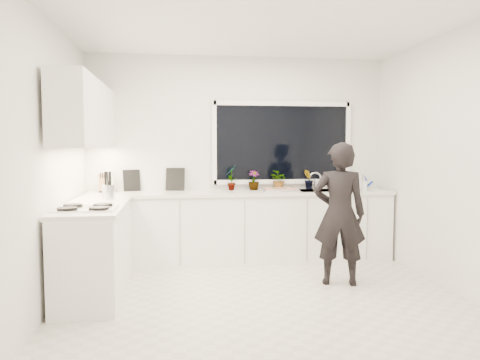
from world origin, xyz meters
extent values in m
cube|color=beige|center=(0.00, 0.00, -0.01)|extent=(4.00, 3.50, 0.02)
cube|color=white|center=(0.00, 1.76, 1.35)|extent=(4.00, 0.02, 2.70)
cube|color=white|center=(-2.01, 0.00, 1.35)|extent=(0.02, 3.50, 2.70)
cube|color=white|center=(2.01, 0.00, 1.35)|extent=(0.02, 3.50, 2.70)
cube|color=white|center=(0.00, 0.00, 2.71)|extent=(4.00, 3.50, 0.02)
cube|color=black|center=(0.60, 1.73, 1.55)|extent=(1.80, 0.02, 1.00)
cube|color=white|center=(0.00, 1.45, 0.44)|extent=(3.92, 0.58, 0.88)
cube|color=white|center=(-1.67, 0.35, 0.44)|extent=(0.58, 1.60, 0.88)
cube|color=silver|center=(0.00, 1.44, 0.90)|extent=(3.94, 0.62, 0.04)
cube|color=silver|center=(-1.67, 0.35, 0.90)|extent=(0.62, 1.60, 0.04)
cube|color=white|center=(-1.79, 0.70, 1.85)|extent=(0.34, 2.10, 0.70)
cube|color=silver|center=(1.05, 1.45, 0.87)|extent=(0.58, 0.42, 0.14)
cylinder|color=silver|center=(1.05, 1.65, 1.03)|extent=(0.03, 0.03, 0.22)
cube|color=black|center=(-1.69, 0.00, 0.94)|extent=(0.56, 0.48, 0.03)
imported|color=black|center=(0.91, 0.31, 0.78)|extent=(0.64, 0.50, 1.55)
cube|color=silver|center=(0.51, 1.42, 0.94)|extent=(0.46, 0.34, 0.03)
cube|color=#B03A17|center=(0.51, 1.42, 0.95)|extent=(0.42, 0.30, 0.01)
cylinder|color=#122EAD|center=(1.71, 1.61, 0.98)|extent=(0.16, 0.16, 0.13)
cylinder|color=white|center=(-1.68, 1.55, 1.05)|extent=(0.11, 0.11, 0.26)
cube|color=olive|center=(-1.75, 1.59, 1.03)|extent=(0.14, 0.12, 0.22)
cylinder|color=#BCBCC1|center=(-1.59, 0.80, 1.00)|extent=(0.16, 0.16, 0.16)
cube|color=black|center=(-1.41, 1.69, 1.06)|extent=(0.21, 0.09, 0.28)
cube|color=black|center=(-0.85, 1.69, 1.07)|extent=(0.25, 0.07, 0.30)
imported|color=#26662D|center=(-0.11, 1.61, 1.09)|extent=(0.18, 0.21, 0.34)
imported|color=#26662D|center=(0.19, 1.61, 1.05)|extent=(0.17, 0.17, 0.26)
imported|color=#26662D|center=(0.54, 1.61, 1.05)|extent=(0.26, 0.28, 0.26)
imported|color=#26662D|center=(0.95, 1.61, 1.05)|extent=(0.15, 0.17, 0.27)
imported|color=#D8BF66|center=(1.52, 1.30, 1.08)|extent=(0.15, 0.15, 0.31)
imported|color=#D8BF66|center=(1.60, 1.30, 1.02)|extent=(0.12, 0.12, 0.19)
camera|label=1|loc=(-0.84, -4.53, 1.53)|focal=35.00mm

